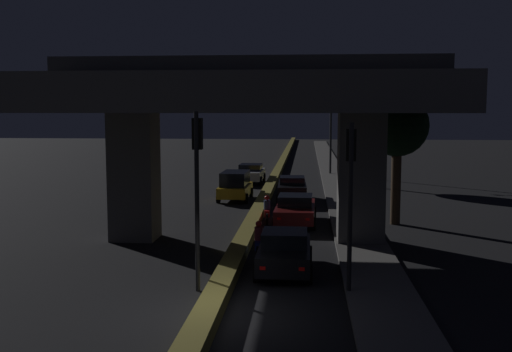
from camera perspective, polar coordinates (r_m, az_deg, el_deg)
name	(u,v)px	position (r m, az deg, el deg)	size (l,w,h in m)	color
ground_plane	(211,315)	(16.69, -4.34, -13.09)	(200.00, 200.00, 0.00)	black
median_divider	(277,173)	(50.88, 1.98, 0.27)	(0.69, 126.00, 0.44)	olive
sidewalk_right	(338,186)	(43.93, 7.80, -0.93)	(2.13, 126.00, 0.14)	#5B5956
elevated_overpass	(246,105)	(25.03, -0.99, 6.75)	(16.75, 9.44, 7.78)	#5B5956
traffic_light_left_of_median	(197,170)	(18.18, -5.62, 0.58)	(0.30, 0.49, 5.50)	black
traffic_light_right_of_median	(350,178)	(17.95, 8.99, -0.20)	(0.30, 0.49, 5.18)	black
street_lamp	(326,123)	(51.58, 6.66, 5.08)	(2.78, 0.32, 7.46)	#2D2D30
car_black_lead	(285,251)	(20.66, 2.75, -7.15)	(1.89, 4.15, 1.45)	black
car_dark_red_second	(295,209)	(29.29, 3.77, -3.17)	(2.08, 4.63, 1.44)	#591414
car_black_third	(292,188)	(36.63, 3.46, -1.18)	(1.94, 4.40, 1.52)	black
car_taxi_yellow_lead_oncoming	(235,185)	(36.93, -2.00, -0.88)	(1.96, 3.98, 1.79)	gold
car_white_second_oncoming	(250,173)	(45.56, -0.53, 0.27)	(2.11, 4.13, 1.45)	silver
motorcycle_blue_filtering_near	(259,242)	(22.67, 0.25, -6.28)	(0.33, 1.85, 1.40)	black
motorcycle_red_filtering_mid	(267,211)	(29.50, 1.05, -3.37)	(0.34, 1.94, 1.37)	black
pedestrian_on_sidewalk	(357,215)	(26.34, 9.61, -3.69)	(0.39, 0.39, 1.76)	black
roadside_tree_kerbside_near	(397,127)	(29.59, 13.32, 4.55)	(3.00, 3.00, 6.31)	#38281C
roadside_tree_kerbside_mid	(376,134)	(43.59, 11.33, 3.94)	(3.35, 3.35, 5.55)	#2D2116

